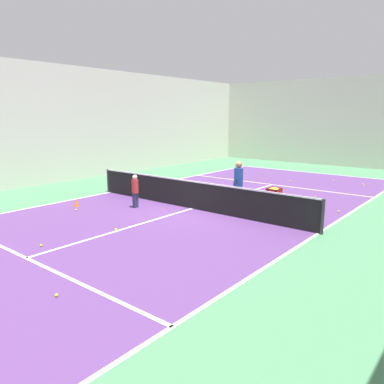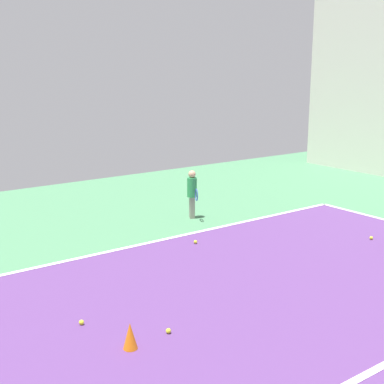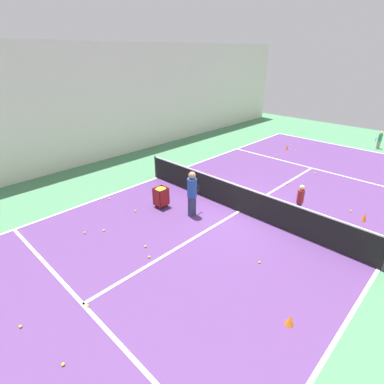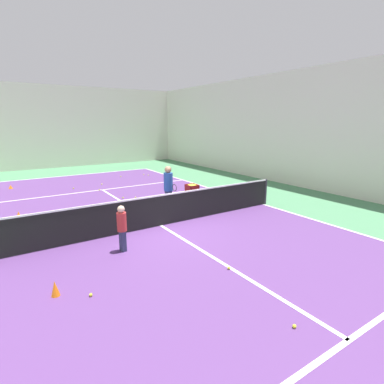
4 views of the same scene
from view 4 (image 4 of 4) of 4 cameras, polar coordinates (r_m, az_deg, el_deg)
The scene contains 32 objects.
ground_plane at distance 10.38m, azimuth -5.93°, elevation -6.40°, with size 36.62×36.62×0.00m, color #477F56.
court_playing_area at distance 10.38m, azimuth -5.93°, elevation -6.39°, with size 9.90×24.04×0.00m.
line_baseline_far at distance 21.48m, azimuth -20.91°, elevation 3.07°, with size 9.90×0.10×0.00m, color white.
line_sideline_right at distance 13.27m, azimuth 13.40°, elevation -2.29°, with size 0.10×24.04×0.00m, color white.
line_service_near at distance 6.02m, azimuth 27.70°, elevation -23.72°, with size 9.90×0.10×0.00m, color white.
line_service_far at distance 16.33m, azimuth -16.70°, elevation 0.40°, with size 9.90×0.10×0.00m, color white.
line_centre_service at distance 10.38m, azimuth -5.93°, elevation -6.37°, with size 0.10×13.22×0.00m, color white.
hall_enclosure_right at distance 16.28m, azimuth 24.84°, elevation 10.65°, with size 0.15×32.92×6.15m.
hall_enclosure_far at distance 25.49m, azimuth -23.70°, elevation 11.26°, with size 18.47×0.15×6.15m.
tennis_net at distance 10.20m, azimuth -6.00°, elevation -3.41°, with size 10.20×0.10×1.09m.
coach_at_net at distance 11.88m, azimuth -4.52°, elevation 1.30°, with size 0.38×0.69×1.79m.
child_midcourt at distance 8.37m, azimuth -13.21°, elevation -6.19°, with size 0.29×0.29×1.30m.
ball_cart at distance 12.97m, azimuth -0.00°, elevation 0.37°, with size 0.46×0.50×0.85m.
training_cone_0 at distance 6.98m, azimuth -24.63°, elevation -16.37°, with size 0.17×0.17×0.33m, color orange.
training_cone_2 at distance 12.75m, azimuth -30.12°, elevation -3.79°, with size 0.21×0.21×0.26m, color orange.
training_cone_3 at distance 18.61m, azimuth -31.28°, elevation 0.86°, with size 0.21×0.21×0.20m, color orange.
tennis_ball_0 at distance 15.31m, azimuth -5.15°, elevation 0.21°, with size 0.07×0.07×0.07m, color yellow.
tennis_ball_1 at distance 19.82m, azimuth -13.42°, elevation 2.89°, with size 0.07×0.07×0.07m, color yellow.
tennis_ball_2 at distance 11.61m, azimuth -21.21°, elevation -4.91°, with size 0.07×0.07×0.07m, color yellow.
tennis_ball_3 at distance 14.25m, azimuth -13.00°, elevation -1.07°, with size 0.07×0.07×0.07m, color yellow.
tennis_ball_5 at distance 14.19m, azimuth -10.71°, elevation -1.01°, with size 0.07×0.07×0.07m, color yellow.
tennis_ball_6 at distance 6.77m, azimuth -18.73°, elevation -18.06°, with size 0.07×0.07×0.07m, color yellow.
tennis_ball_9 at distance 5.93m, azimuth 18.92°, elevation -23.03°, with size 0.07×0.07×0.07m, color yellow.
tennis_ball_10 at distance 17.67m, azimuth -16.79°, elevation 1.45°, with size 0.07×0.07×0.07m, color yellow.
tennis_ball_12 at distance 16.23m, azimuth -17.24°, elevation 0.41°, with size 0.07×0.07×0.07m, color yellow.
tennis_ball_13 at distance 15.17m, azimuth 4.23°, elevation 0.11°, with size 0.07×0.07×0.07m, color yellow.
tennis_ball_14 at distance 7.50m, azimuth 7.02°, elevation -14.16°, with size 0.07×0.07×0.07m, color yellow.
tennis_ball_15 at distance 20.27m, azimuth -9.17°, elevation 3.31°, with size 0.07×0.07×0.07m, color yellow.
tennis_ball_16 at distance 20.00m, azimuth -8.33°, elevation 3.21°, with size 0.07×0.07×0.07m, color yellow.
tennis_ball_17 at distance 15.94m, azimuth -4.93°, elevation 0.74°, with size 0.07×0.07×0.07m, color yellow.
tennis_ball_20 at distance 17.05m, azimuth -21.64°, elevation 0.66°, with size 0.07×0.07×0.07m, color yellow.
tennis_ball_23 at distance 14.13m, azimuth -0.75°, elevation -0.85°, with size 0.07×0.07×0.07m, color yellow.
Camera 4 is at (-4.44, -8.71, 3.48)m, focal length 28.00 mm.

